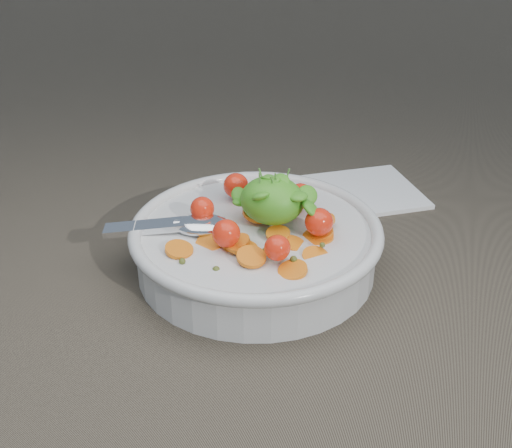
# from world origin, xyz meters

# --- Properties ---
(ground) EXTENTS (6.00, 6.00, 0.00)m
(ground) POSITION_xyz_m (0.00, 0.00, 0.00)
(ground) COLOR brown
(ground) RESTS_ON ground
(bowl) EXTENTS (0.27, 0.25, 0.11)m
(bowl) POSITION_xyz_m (0.01, -0.02, 0.03)
(bowl) COLOR silver
(bowl) RESTS_ON ground
(napkin) EXTENTS (0.18, 0.17, 0.01)m
(napkin) POSITION_xyz_m (0.09, 0.18, 0.00)
(napkin) COLOR white
(napkin) RESTS_ON ground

